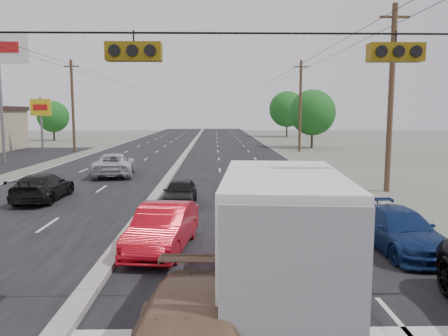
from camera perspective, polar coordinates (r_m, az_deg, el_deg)
The scene contains 19 objects.
ground at distance 10.00m, azimuth -19.79°, elevation -18.70°, with size 200.00×200.00×0.00m, color #606356.
road_surface at distance 38.86m, azimuth -5.68°, elevation 0.83°, with size 20.00×160.00×0.02m, color black.
center_median at distance 38.85m, azimuth -5.68°, elevation 0.98°, with size 0.50×160.00×0.20m, color gray.
utility_pole_left_c at distance 50.94m, azimuth -19.15°, elevation 7.73°, with size 1.60×0.30×10.00m.
utility_pole_right_b at distance 25.36m, azimuth 20.97°, elevation 8.57°, with size 1.60×0.30×10.00m.
utility_pole_right_c at distance 49.43m, azimuth 9.93°, elevation 8.05°, with size 1.60×0.30×10.00m.
traffic_signals at distance 8.74m, azimuth -12.36°, elevation 14.89°, with size 25.00×0.30×0.54m.
pole_sign_far at distance 52.10m, azimuth -22.80°, elevation 6.78°, with size 2.20×0.25×6.00m.
tree_left_far at distance 72.94m, azimuth -21.42°, elevation 6.27°, with size 4.80×4.80×6.12m.
tree_right_mid at distance 54.83m, azimuth 11.49°, elevation 7.12°, with size 5.60×5.60×7.14m.
tree_right_far at distance 79.57m, azimuth 8.24°, elevation 7.62°, with size 6.40×6.40×8.16m.
box_truck at distance 9.38m, azimuth 7.34°, elevation -9.48°, with size 2.72×6.38×3.15m.
red_sedan at distance 13.90m, azimuth -7.97°, elevation -7.80°, with size 1.52×4.35×1.43m, color #B60B18.
queue_car_a at distance 20.47m, azimuth -5.77°, elevation -3.20°, with size 1.44×3.59×1.22m, color black.
queue_car_b at distance 16.83m, azimuth 6.64°, elevation -5.21°, with size 1.47×4.21×1.39m, color silver.
queue_car_c at distance 24.21m, azimuth 3.34°, elevation -1.42°, with size 2.21×4.80×1.33m, color #A9ACB0.
queue_car_d at distance 14.84m, azimuth 21.89°, elevation -7.59°, with size 1.80×4.44×1.29m, color navy.
oncoming_near at distance 23.22m, azimuth -22.57°, elevation -2.33°, with size 1.89×4.65×1.35m, color black.
oncoming_far at distance 30.82m, azimuth -14.14°, elevation 0.42°, with size 2.55×5.53×1.54m, color #B7BAC0.
Camera 1 is at (3.03, -8.51, 4.30)m, focal length 35.00 mm.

